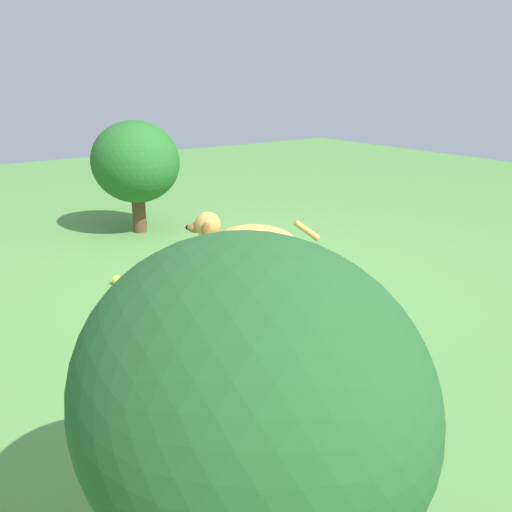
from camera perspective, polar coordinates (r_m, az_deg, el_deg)
name	(u,v)px	position (r m, az deg, el deg)	size (l,w,h in m)	color
ground	(252,288)	(3.66, -0.41, -3.49)	(14.00, 14.00, 0.00)	#548C42
dog	(248,243)	(3.36, -0.85, 1.39)	(0.61, 0.66, 0.58)	#C69347
tennis_ball_0	(282,258)	(4.17, 2.83, -0.21)	(0.07, 0.07, 0.07)	#CED436
tennis_ball_1	(305,331)	(3.01, 5.26, -7.97)	(0.07, 0.07, 0.07)	yellow
tennis_ball_2	(117,280)	(3.84, -14.71, -2.51)	(0.07, 0.07, 0.07)	#C6E441
water_bowl	(178,272)	(3.92, -8.32, -1.70)	(0.22, 0.22, 0.06)	teal
shrub_near	(249,397)	(1.27, -0.75, -14.87)	(0.89, 0.80, 1.05)	brown
shrub_far	(135,162)	(5.00, -12.81, 9.77)	(0.86, 0.78, 1.02)	brown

